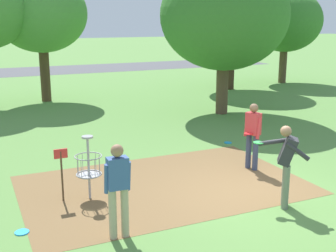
# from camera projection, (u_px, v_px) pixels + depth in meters

# --- Properties ---
(ground_plane) EXTENTS (160.00, 160.00, 0.00)m
(ground_plane) POSITION_uv_depth(u_px,v_px,m) (256.00, 195.00, 9.61)
(ground_plane) COLOR #5B8942
(dirt_tee_pad) EXTENTS (6.42, 4.11, 0.01)m
(dirt_tee_pad) POSITION_uv_depth(u_px,v_px,m) (164.00, 185.00, 10.22)
(dirt_tee_pad) COLOR brown
(dirt_tee_pad) RESTS_ON ground
(disc_golf_basket) EXTENTS (0.98, 0.58, 1.39)m
(disc_golf_basket) POSITION_uv_depth(u_px,v_px,m) (86.00, 165.00, 9.27)
(disc_golf_basket) COLOR #9E9EA3
(disc_golf_basket) RESTS_ON ground
(player_foreground_watching) EXTENTS (0.47, 0.41, 1.71)m
(player_foreground_watching) POSITION_uv_depth(u_px,v_px,m) (118.00, 186.00, 7.56)
(player_foreground_watching) COLOR tan
(player_foreground_watching) RESTS_ON ground
(player_throwing) EXTENTS (0.74, 1.01, 1.71)m
(player_throwing) POSITION_uv_depth(u_px,v_px,m) (286.00, 161.00, 8.82)
(player_throwing) COLOR slate
(player_throwing) RESTS_ON ground
(player_waiting_left) EXTENTS (0.44, 0.50, 1.71)m
(player_waiting_left) POSITION_uv_depth(u_px,v_px,m) (253.00, 133.00, 11.08)
(player_waiting_left) COLOR #384260
(player_waiting_left) RESTS_ON ground
(frisbee_far_left) EXTENTS (0.23, 0.23, 0.02)m
(frisbee_far_left) POSITION_uv_depth(u_px,v_px,m) (228.00, 143.00, 13.66)
(frisbee_far_left) COLOR #1E93DB
(frisbee_far_left) RESTS_ON ground
(frisbee_far_right) EXTENTS (0.26, 0.26, 0.02)m
(frisbee_far_right) POSITION_uv_depth(u_px,v_px,m) (22.00, 232.00, 7.94)
(frisbee_far_right) COLOR #1E93DB
(frisbee_far_right) RESTS_ON ground
(tree_near_left) EXTENTS (5.01, 5.01, 6.02)m
(tree_near_left) POSITION_uv_depth(u_px,v_px,m) (224.00, 16.00, 17.03)
(tree_near_left) COLOR brown
(tree_near_left) RESTS_ON ground
(tree_mid_left) EXTENTS (4.23, 4.23, 5.43)m
(tree_mid_left) POSITION_uv_depth(u_px,v_px,m) (286.00, 21.00, 25.66)
(tree_mid_left) COLOR brown
(tree_mid_left) RESTS_ON ground
(tree_mid_center) EXTENTS (4.12, 4.12, 5.75)m
(tree_mid_center) POSITION_uv_depth(u_px,v_px,m) (41.00, 14.00, 19.69)
(tree_mid_center) COLOR #4C3823
(tree_mid_center) RESTS_ON ground
(tree_mid_right) EXTENTS (4.78, 4.78, 6.37)m
(tree_mid_right) POSITION_uv_depth(u_px,v_px,m) (232.00, 8.00, 23.08)
(tree_mid_right) COLOR #422D1E
(tree_mid_right) RESTS_ON ground
(parking_lot_strip) EXTENTS (36.00, 6.00, 0.01)m
(parking_lot_strip) POSITION_uv_depth(u_px,v_px,m) (48.00, 70.00, 32.76)
(parking_lot_strip) COLOR #4C4C51
(parking_lot_strip) RESTS_ON ground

